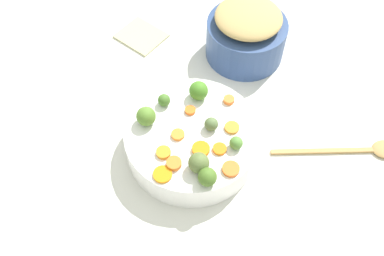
{
  "coord_description": "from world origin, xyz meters",
  "views": [
    {
      "loc": [
        0.24,
        -0.46,
        0.86
      ],
      "look_at": [
        0.01,
        0.01,
        0.11
      ],
      "focal_mm": 39.8,
      "sensor_mm": 36.0,
      "label": 1
    }
  ],
  "objects": [
    {
      "name": "carrot_slice_9",
      "position": [
        -0.02,
        -0.07,
        0.1
      ],
      "size": [
        0.04,
        0.04,
        0.01
      ],
      "primitive_type": "cylinder",
      "rotation": [
        0.0,
        0.0,
        1.92
      ],
      "color": "orange",
      "rests_on": "serving_bowl_carrots"
    },
    {
      "name": "carrot_slice_1",
      "position": [
        0.13,
        -0.04,
        0.1
      ],
      "size": [
        0.04,
        0.04,
        0.01
      ],
      "primitive_type": "cylinder",
      "rotation": [
        0.0,
        0.0,
        2.95
      ],
      "color": "orange",
      "rests_on": "serving_bowl_carrots"
    },
    {
      "name": "brussels_sprout_4",
      "position": [
        0.11,
        0.01,
        0.11
      ],
      "size": [
        0.03,
        0.03,
        0.03
      ],
      "primitive_type": "sphere",
      "color": "#57893A",
      "rests_on": "serving_bowl_carrots"
    },
    {
      "name": "brussels_sprout_0",
      "position": [
        0.06,
        -0.07,
        0.12
      ],
      "size": [
        0.04,
        0.04,
        0.04
      ],
      "primitive_type": "sphere",
      "color": "#5B6F39",
      "rests_on": "serving_bowl_carrots"
    },
    {
      "name": "serving_bowl_carrots",
      "position": [
        0.01,
        0.01,
        0.06
      ],
      "size": [
        0.3,
        0.3,
        0.08
      ],
      "primitive_type": "cylinder",
      "color": "white",
      "rests_on": "tabletop"
    },
    {
      "name": "brussels_sprout_3",
      "position": [
        -0.09,
        -0.02,
        0.12
      ],
      "size": [
        0.04,
        0.04,
        0.04
      ],
      "primitive_type": "sphere",
      "color": "#56802D",
      "rests_on": "serving_bowl_carrots"
    },
    {
      "name": "brussels_sprout_5",
      "position": [
        -0.02,
        0.1,
        0.12
      ],
      "size": [
        0.04,
        0.04,
        0.04
      ],
      "primitive_type": "sphere",
      "color": "#478126",
      "rests_on": "serving_bowl_carrots"
    },
    {
      "name": "carrot_slice_6",
      "position": [
        0.09,
        -0.01,
        0.1
      ],
      "size": [
        0.04,
        0.04,
        0.01
      ],
      "primitive_type": "cylinder",
      "rotation": [
        0.0,
        0.0,
        2.0
      ],
      "color": "orange",
      "rests_on": "serving_bowl_carrots"
    },
    {
      "name": "wooden_spoon",
      "position": [
        0.37,
        0.18,
        0.03
      ],
      "size": [
        0.28,
        0.17,
        0.01
      ],
      "color": "tan",
      "rests_on": "tabletop"
    },
    {
      "name": "carrot_slice_3",
      "position": [
        0.05,
        0.12,
        0.1
      ],
      "size": [
        0.03,
        0.03,
        0.01
      ],
      "primitive_type": "cylinder",
      "rotation": [
        0.0,
        0.0,
        3.65
      ],
      "color": "orange",
      "rests_on": "serving_bowl_carrots"
    },
    {
      "name": "carrot_slice_0",
      "position": [
        0.09,
        0.05,
        0.1
      ],
      "size": [
        0.04,
        0.04,
        0.01
      ],
      "primitive_type": "cylinder",
      "rotation": [
        0.0,
        0.0,
        1.74
      ],
      "color": "orange",
      "rests_on": "serving_bowl_carrots"
    },
    {
      "name": "stuffing_mound",
      "position": [
        0.0,
        0.34,
        0.15
      ],
      "size": [
        0.17,
        0.17,
        0.04
      ],
      "primitive_type": "ellipsoid",
      "color": "tan",
      "rests_on": "metal_pot"
    },
    {
      "name": "carrot_slice_8",
      "position": [
        -0.01,
        -0.02,
        0.1
      ],
      "size": [
        0.04,
        0.04,
        0.01
      ],
      "primitive_type": "cylinder",
      "rotation": [
        0.0,
        0.0,
        2.2
      ],
      "color": "orange",
      "rests_on": "serving_bowl_carrots"
    },
    {
      "name": "brussels_sprout_2",
      "position": [
        -0.08,
        0.04,
        0.11
      ],
      "size": [
        0.03,
        0.03,
        0.03
      ],
      "primitive_type": "sphere",
      "color": "#47742B",
      "rests_on": "serving_bowl_carrots"
    },
    {
      "name": "brussels_sprout_1",
      "position": [
        0.09,
        -0.09,
        0.11
      ],
      "size": [
        0.04,
        0.04,
        0.04
      ],
      "primitive_type": "sphere",
      "color": "#4B6F27",
      "rests_on": "serving_bowl_carrots"
    },
    {
      "name": "carrot_slice_5",
      "position": [
        0.02,
        -0.09,
        0.1
      ],
      "size": [
        0.04,
        0.04,
        0.01
      ],
      "primitive_type": "cylinder",
      "rotation": [
        0.0,
        0.0,
        2.59
      ],
      "color": "orange",
      "rests_on": "serving_bowl_carrots"
    },
    {
      "name": "dish_towel",
      "position": [
        -0.28,
        0.27,
        0.02
      ],
      "size": [
        0.14,
        0.13,
        0.01
      ],
      "primitive_type": "cube",
      "rotation": [
        0.0,
        0.0,
        -0.21
      ],
      "color": "#C0BC8F",
      "rests_on": "tabletop"
    },
    {
      "name": "tabletop",
      "position": [
        0.0,
        0.0,
        0.01
      ],
      "size": [
        2.4,
        2.4,
        0.02
      ],
      "primitive_type": "cube",
      "color": "silver",
      "rests_on": "ground"
    },
    {
      "name": "carrot_slice_4",
      "position": [
        0.05,
        -0.03,
        0.1
      ],
      "size": [
        0.05,
        0.05,
        0.01
      ],
      "primitive_type": "cylinder",
      "rotation": [
        0.0,
        0.0,
        0.34
      ],
      "color": "orange",
      "rests_on": "serving_bowl_carrots"
    },
    {
      "name": "metal_pot",
      "position": [
        0.0,
        0.34,
        0.07
      ],
      "size": [
        0.21,
        0.21,
        0.11
      ],
      "primitive_type": "cylinder",
      "color": "navy",
      "rests_on": "tabletop"
    },
    {
      "name": "carrot_slice_7",
      "position": [
        -0.02,
        0.05,
        0.1
      ],
      "size": [
        0.03,
        0.03,
        0.01
      ],
      "primitive_type": "cylinder",
      "rotation": [
        0.0,
        0.0,
        5.06
      ],
      "color": "orange",
      "rests_on": "serving_bowl_carrots"
    },
    {
      "name": "brussels_sprout_6",
      "position": [
        0.05,
        0.03,
        0.11
      ],
      "size": [
        0.03,
        0.03,
        0.03
      ],
      "primitive_type": "sphere",
      "color": "#586F40",
      "rests_on": "serving_bowl_carrots"
    },
    {
      "name": "carrot_slice_2",
      "position": [
        0.01,
        -0.12,
        0.1
      ],
      "size": [
        0.06,
        0.06,
        0.01
      ],
      "primitive_type": "cylinder",
      "rotation": [
        0.0,
        0.0,
        3.94
      ],
      "color": "orange",
      "rests_on": "serving_bowl_carrots"
    }
  ]
}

